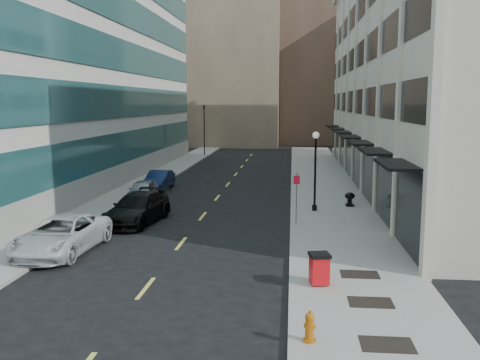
% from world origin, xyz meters
% --- Properties ---
extents(ground, '(160.00, 160.00, 0.00)m').
position_xyz_m(ground, '(0.00, 0.00, 0.00)').
color(ground, black).
rests_on(ground, ground).
extents(sidewalk_right, '(5.00, 80.00, 0.15)m').
position_xyz_m(sidewalk_right, '(7.50, 20.00, 0.07)').
color(sidewalk_right, gray).
rests_on(sidewalk_right, ground).
extents(sidewalk_left, '(3.00, 80.00, 0.15)m').
position_xyz_m(sidewalk_left, '(-6.50, 20.00, 0.07)').
color(sidewalk_left, gray).
rests_on(sidewalk_left, ground).
extents(building_right, '(15.30, 46.50, 18.25)m').
position_xyz_m(building_right, '(16.94, 26.99, 8.99)').
color(building_right, beige).
rests_on(building_right, ground).
extents(building_left, '(16.14, 46.00, 20.00)m').
position_xyz_m(building_left, '(-15.95, 27.00, 9.99)').
color(building_left, silver).
rests_on(building_left, ground).
extents(skyline_tan_near, '(14.00, 18.00, 28.00)m').
position_xyz_m(skyline_tan_near, '(-4.00, 68.00, 14.00)').
color(skyline_tan_near, '#8C785B').
rests_on(skyline_tan_near, ground).
extents(skyline_brown, '(12.00, 16.00, 34.00)m').
position_xyz_m(skyline_brown, '(8.00, 72.00, 17.00)').
color(skyline_brown, brown).
rests_on(skyline_brown, ground).
extents(skyline_tan_far, '(12.00, 14.00, 22.00)m').
position_xyz_m(skyline_tan_far, '(-14.00, 78.00, 11.00)').
color(skyline_tan_far, '#8C785B').
rests_on(skyline_tan_far, ground).
extents(skyline_stone, '(10.00, 14.00, 20.00)m').
position_xyz_m(skyline_stone, '(18.00, 66.00, 10.00)').
color(skyline_stone, beige).
rests_on(skyline_stone, ground).
extents(grate_near, '(1.40, 1.00, 0.01)m').
position_xyz_m(grate_near, '(7.60, -2.00, 0.15)').
color(grate_near, black).
rests_on(grate_near, sidewalk_right).
extents(grate_mid, '(1.40, 1.00, 0.01)m').
position_xyz_m(grate_mid, '(7.60, 1.00, 0.15)').
color(grate_mid, black).
rests_on(grate_mid, sidewalk_right).
extents(grate_far, '(1.40, 1.00, 0.01)m').
position_xyz_m(grate_far, '(7.60, 3.80, 0.15)').
color(grate_far, black).
rests_on(grate_far, sidewalk_right).
extents(road_centerline, '(0.15, 68.20, 0.01)m').
position_xyz_m(road_centerline, '(0.00, 17.00, 0.01)').
color(road_centerline, '#D8CC4C').
rests_on(road_centerline, ground).
extents(traffic_signal, '(0.66, 0.66, 6.98)m').
position_xyz_m(traffic_signal, '(-5.50, 48.00, 5.72)').
color(traffic_signal, black).
rests_on(traffic_signal, ground).
extents(car_white_van, '(2.93, 5.82, 1.58)m').
position_xyz_m(car_white_van, '(-4.80, 6.00, 0.79)').
color(car_white_van, silver).
rests_on(car_white_van, ground).
extents(car_black_pickup, '(2.98, 5.76, 1.60)m').
position_xyz_m(car_black_pickup, '(-3.20, 11.94, 0.80)').
color(car_black_pickup, black).
rests_on(car_black_pickup, ground).
extents(car_silver_sedan, '(1.69, 3.94, 1.33)m').
position_xyz_m(car_silver_sedan, '(-4.80, 18.56, 0.66)').
color(car_silver_sedan, '#9DA0A5').
rests_on(car_silver_sedan, ground).
extents(car_blue_sedan, '(1.58, 4.29, 1.40)m').
position_xyz_m(car_blue_sedan, '(-4.80, 22.98, 0.70)').
color(car_blue_sedan, '#122144').
rests_on(car_blue_sedan, ground).
extents(fire_hydrant, '(0.35, 0.35, 0.86)m').
position_xyz_m(fire_hydrant, '(5.57, -2.00, 0.56)').
color(fire_hydrant, '#BF600D').
rests_on(fire_hydrant, sidewalk_right).
extents(trash_bin, '(0.81, 0.84, 1.12)m').
position_xyz_m(trash_bin, '(6.04, 2.56, 0.75)').
color(trash_bin, red).
rests_on(trash_bin, sidewalk_right).
extents(lamppost, '(0.39, 0.39, 4.73)m').
position_xyz_m(lamppost, '(6.40, 15.56, 2.93)').
color(lamppost, black).
rests_on(lamppost, sidewalk_right).
extents(sign_post, '(0.32, 0.07, 2.75)m').
position_xyz_m(sign_post, '(5.30, 11.74, 1.89)').
color(sign_post, slate).
rests_on(sign_post, sidewalk_right).
extents(urn_planter, '(0.61, 0.61, 0.85)m').
position_xyz_m(urn_planter, '(8.60, 17.10, 0.66)').
color(urn_planter, black).
rests_on(urn_planter, sidewalk_right).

